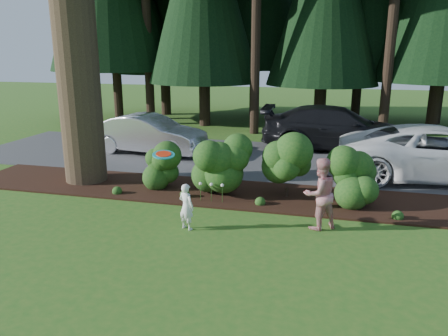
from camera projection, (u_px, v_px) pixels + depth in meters
name	position (u px, v px, depth m)	size (l,w,h in m)	color
ground	(195.00, 241.00, 9.32)	(80.00, 80.00, 0.00)	#275C1A
mulch_bed	(230.00, 193.00, 12.35)	(16.00, 2.50, 0.05)	black
driveway	(256.00, 159.00, 16.33)	(22.00, 6.00, 0.03)	#38383A
shrub_row	(256.00, 169.00, 11.86)	(6.53, 1.60, 1.61)	#174415
lily_cluster	(211.00, 185.00, 11.50)	(0.69, 0.09, 0.57)	#174415
car_silver_wagon	(149.00, 134.00, 16.98)	(1.58, 4.52, 1.49)	silver
car_white_suv	(440.00, 153.00, 13.46)	(2.78, 6.02, 1.67)	white
car_dark_suv	(336.00, 128.00, 17.58)	(2.44, 5.99, 1.74)	black
child	(186.00, 207.00, 9.83)	(0.39, 0.26, 1.07)	white
adult	(320.00, 194.00, 9.79)	(0.80, 0.63, 1.65)	#A61625
frisbee	(164.00, 154.00, 9.48)	(0.49, 0.48, 0.14)	teal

